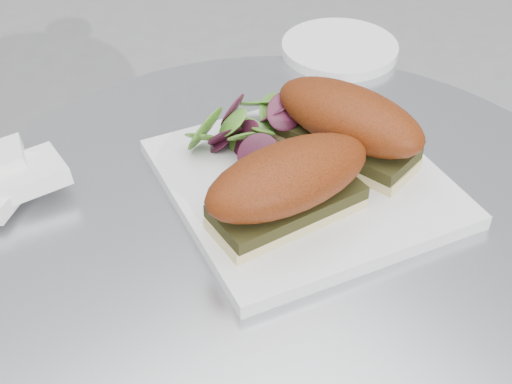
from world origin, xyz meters
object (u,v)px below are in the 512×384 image
plate (304,182)px  sandwich_right (349,123)px  sandwich_left (288,184)px  saucer (340,48)px

plate → sandwich_right: 0.08m
plate → sandwich_left: bearing=-144.3°
plate → saucer: size_ratio=1.70×
plate → saucer: (0.23, 0.20, -0.00)m
plate → saucer: plate is taller
sandwich_left → saucer: 0.37m
plate → saucer: bearing=41.1°
plate → sandwich_left: 0.08m
sandwich_left → saucer: bearing=44.1°
plate → sandwich_right: (0.06, 0.00, 0.05)m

